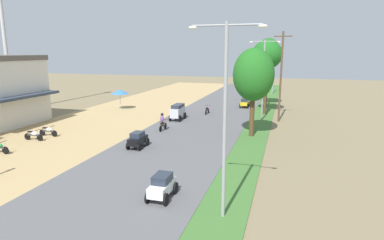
{
  "coord_description": "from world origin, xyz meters",
  "views": [
    {
      "loc": [
        8.23,
        -3.18,
        7.27
      ],
      "look_at": [
        0.9,
        21.83,
        1.76
      ],
      "focal_mm": 30.45,
      "sensor_mm": 36.0,
      "label": 1
    }
  ],
  "objects_px": {
    "median_tree_nearest": "(254,75)",
    "median_tree_second": "(267,55)",
    "streetlamp_near": "(225,111)",
    "vendor_umbrella": "(120,92)",
    "car_van_silver": "(178,111)",
    "motorbike_ahead_second": "(207,110)",
    "streetlamp_far": "(273,69)",
    "parked_motorbike_fifth": "(48,131)",
    "utility_pole_near": "(281,76)",
    "median_tree_third": "(268,53)",
    "car_hatchback_black": "(138,139)",
    "parked_motorbike_fourth": "(34,135)",
    "motorbike_foreground_rider": "(163,122)",
    "car_sedan_yellow": "(245,102)",
    "streetlamp_mid": "(263,75)",
    "car_hatchback_white": "(162,185)"
  },
  "relations": [
    {
      "from": "median_tree_second",
      "to": "streetlamp_near",
      "type": "xyz_separation_m",
      "value": [
        -0.05,
        -25.33,
        -1.99
      ]
    },
    {
      "from": "streetlamp_far",
      "to": "median_tree_nearest",
      "type": "bearing_deg",
      "value": -90.64
    },
    {
      "from": "motorbike_foreground_rider",
      "to": "utility_pole_near",
      "type": "bearing_deg",
      "value": 35.85
    },
    {
      "from": "car_van_silver",
      "to": "motorbike_foreground_rider",
      "type": "xyz_separation_m",
      "value": [
        0.19,
        -4.88,
        -0.17
      ]
    },
    {
      "from": "utility_pole_near",
      "to": "car_sedan_yellow",
      "type": "distance_m",
      "value": 9.66
    },
    {
      "from": "motorbike_ahead_second",
      "to": "median_tree_third",
      "type": "bearing_deg",
      "value": 50.22
    },
    {
      "from": "parked_motorbike_fifth",
      "to": "motorbike_foreground_rider",
      "type": "xyz_separation_m",
      "value": [
        8.75,
        4.71,
        0.3
      ]
    },
    {
      "from": "median_tree_third",
      "to": "car_sedan_yellow",
      "type": "relative_size",
      "value": 3.95
    },
    {
      "from": "car_hatchback_white",
      "to": "median_tree_nearest",
      "type": "bearing_deg",
      "value": 77.98
    },
    {
      "from": "car_hatchback_black",
      "to": "motorbike_foreground_rider",
      "type": "distance_m",
      "value": 5.74
    },
    {
      "from": "median_tree_third",
      "to": "streetlamp_far",
      "type": "bearing_deg",
      "value": 89.22
    },
    {
      "from": "vendor_umbrella",
      "to": "median_tree_third",
      "type": "relative_size",
      "value": 0.28
    },
    {
      "from": "car_van_silver",
      "to": "car_sedan_yellow",
      "type": "distance_m",
      "value": 11.58
    },
    {
      "from": "streetlamp_far",
      "to": "median_tree_second",
      "type": "bearing_deg",
      "value": -89.85
    },
    {
      "from": "median_tree_third",
      "to": "car_hatchback_black",
      "type": "distance_m",
      "value": 24.58
    },
    {
      "from": "parked_motorbike_fourth",
      "to": "motorbike_foreground_rider",
      "type": "xyz_separation_m",
      "value": [
        8.96,
        6.21,
        0.3
      ]
    },
    {
      "from": "car_hatchback_black",
      "to": "motorbike_foreground_rider",
      "type": "relative_size",
      "value": 1.11
    },
    {
      "from": "vendor_umbrella",
      "to": "streetlamp_near",
      "type": "xyz_separation_m",
      "value": [
        17.74,
        -23.35,
        2.55
      ]
    },
    {
      "from": "streetlamp_mid",
      "to": "streetlamp_far",
      "type": "xyz_separation_m",
      "value": [
        0.0,
        22.74,
        -0.45
      ]
    },
    {
      "from": "streetlamp_near",
      "to": "motorbike_ahead_second",
      "type": "bearing_deg",
      "value": 105.35
    },
    {
      "from": "streetlamp_mid",
      "to": "car_sedan_yellow",
      "type": "distance_m",
      "value": 9.01
    },
    {
      "from": "utility_pole_near",
      "to": "car_hatchback_black",
      "type": "relative_size",
      "value": 4.62
    },
    {
      "from": "median_tree_second",
      "to": "streetlamp_far",
      "type": "xyz_separation_m",
      "value": [
        -0.05,
        18.99,
        -2.45
      ]
    },
    {
      "from": "streetlamp_mid",
      "to": "motorbike_foreground_rider",
      "type": "relative_size",
      "value": 4.64
    },
    {
      "from": "median_tree_second",
      "to": "motorbike_ahead_second",
      "type": "relative_size",
      "value": 4.71
    },
    {
      "from": "car_hatchback_black",
      "to": "utility_pole_near",
      "type": "bearing_deg",
      "value": 52.71
    },
    {
      "from": "median_tree_nearest",
      "to": "car_sedan_yellow",
      "type": "relative_size",
      "value": 3.33
    },
    {
      "from": "median_tree_nearest",
      "to": "median_tree_second",
      "type": "xyz_separation_m",
      "value": [
        0.38,
        10.72,
        1.52
      ]
    },
    {
      "from": "streetlamp_near",
      "to": "streetlamp_far",
      "type": "distance_m",
      "value": 44.32
    },
    {
      "from": "car_sedan_yellow",
      "to": "vendor_umbrella",
      "type": "bearing_deg",
      "value": -158.97
    },
    {
      "from": "median_tree_second",
      "to": "car_sedan_yellow",
      "type": "distance_m",
      "value": 7.71
    },
    {
      "from": "utility_pole_near",
      "to": "median_tree_third",
      "type": "bearing_deg",
      "value": 101.81
    },
    {
      "from": "median_tree_second",
      "to": "car_van_silver",
      "type": "height_order",
      "value": "median_tree_second"
    },
    {
      "from": "median_tree_nearest",
      "to": "car_van_silver",
      "type": "height_order",
      "value": "median_tree_nearest"
    },
    {
      "from": "median_tree_nearest",
      "to": "streetlamp_far",
      "type": "height_order",
      "value": "median_tree_nearest"
    },
    {
      "from": "car_hatchback_black",
      "to": "car_sedan_yellow",
      "type": "bearing_deg",
      "value": 75.18
    },
    {
      "from": "parked_motorbike_fifth",
      "to": "utility_pole_near",
      "type": "xyz_separation_m",
      "value": [
        18.94,
        12.08,
        4.27
      ]
    },
    {
      "from": "parked_motorbike_fifth",
      "to": "car_hatchback_black",
      "type": "bearing_deg",
      "value": -6.5
    },
    {
      "from": "median_tree_nearest",
      "to": "car_hatchback_black",
      "type": "xyz_separation_m",
      "value": [
        -7.89,
        -6.1,
        -4.57
      ]
    },
    {
      "from": "median_tree_nearest",
      "to": "median_tree_third",
      "type": "distance_m",
      "value": 16.36
    },
    {
      "from": "parked_motorbike_fifth",
      "to": "car_sedan_yellow",
      "type": "distance_m",
      "value": 24.32
    },
    {
      "from": "parked_motorbike_fourth",
      "to": "streetlamp_mid",
      "type": "relative_size",
      "value": 0.22
    },
    {
      "from": "car_hatchback_black",
      "to": "parked_motorbike_fifth",
      "type": "bearing_deg",
      "value": 173.5
    },
    {
      "from": "vendor_umbrella",
      "to": "car_van_silver",
      "type": "height_order",
      "value": "vendor_umbrella"
    },
    {
      "from": "median_tree_nearest",
      "to": "streetlamp_far",
      "type": "relative_size",
      "value": 1.01
    },
    {
      "from": "streetlamp_near",
      "to": "median_tree_nearest",
      "type": "bearing_deg",
      "value": 91.3
    },
    {
      "from": "utility_pole_near",
      "to": "car_hatchback_white",
      "type": "height_order",
      "value": "utility_pole_near"
    },
    {
      "from": "median_tree_third",
      "to": "car_hatchback_black",
      "type": "relative_size",
      "value": 4.45
    },
    {
      "from": "car_van_silver",
      "to": "motorbike_ahead_second",
      "type": "distance_m",
      "value": 4.82
    },
    {
      "from": "vendor_umbrella",
      "to": "streetlamp_far",
      "type": "relative_size",
      "value": 0.34
    }
  ]
}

